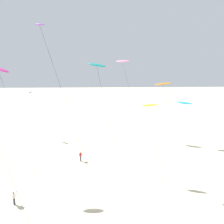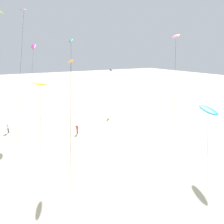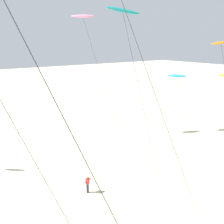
{
  "view_description": "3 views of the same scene",
  "coord_description": "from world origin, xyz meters",
  "px_view_note": "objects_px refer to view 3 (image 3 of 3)",
  "views": [
    {
      "loc": [
        -2.84,
        -23.58,
        16.01
      ],
      "look_at": [
        -1.18,
        11.5,
        8.11
      ],
      "focal_mm": 33.52,
      "sensor_mm": 36.0,
      "label": 1
    },
    {
      "loc": [
        25.91,
        -1.4,
        14.29
      ],
      "look_at": [
        -1.21,
        13.91,
        4.92
      ],
      "focal_mm": 31.53,
      "sensor_mm": 36.0,
      "label": 2
    },
    {
      "loc": [
        -18.27,
        -10.12,
        13.68
      ],
      "look_at": [
        -2.39,
        11.53,
        6.66
      ],
      "focal_mm": 44.05,
      "sensor_mm": 36.0,
      "label": 3
    }
  ],
  "objects_px": {
    "kite_orange": "(222,45)",
    "kite_flyer_nearest": "(88,184)",
    "kite_pink": "(83,17)",
    "kite_cyan": "(177,76)",
    "kite_teal": "(123,12)"
  },
  "relations": [
    {
      "from": "kite_teal",
      "to": "kite_flyer_nearest",
      "type": "distance_m",
      "value": 15.34
    },
    {
      "from": "kite_cyan",
      "to": "kite_flyer_nearest",
      "type": "distance_m",
      "value": 22.95
    },
    {
      "from": "kite_pink",
      "to": "kite_cyan",
      "type": "xyz_separation_m",
      "value": [
        11.87,
        -6.82,
        -8.23
      ]
    },
    {
      "from": "kite_pink",
      "to": "kite_cyan",
      "type": "relative_size",
      "value": 1.92
    },
    {
      "from": "kite_orange",
      "to": "kite_teal",
      "type": "relative_size",
      "value": 0.83
    },
    {
      "from": "kite_orange",
      "to": "kite_cyan",
      "type": "xyz_separation_m",
      "value": [
        8.01,
        11.94,
        -4.66
      ]
    },
    {
      "from": "kite_orange",
      "to": "kite_flyer_nearest",
      "type": "distance_m",
      "value": 17.96
    },
    {
      "from": "kite_teal",
      "to": "kite_cyan",
      "type": "bearing_deg",
      "value": 26.77
    },
    {
      "from": "kite_pink",
      "to": "kite_flyer_nearest",
      "type": "xyz_separation_m",
      "value": [
        -8.43,
        -14.32,
        -15.89
      ]
    },
    {
      "from": "kite_orange",
      "to": "kite_flyer_nearest",
      "type": "xyz_separation_m",
      "value": [
        -12.28,
        4.44,
        -12.33
      ]
    },
    {
      "from": "kite_pink",
      "to": "kite_flyer_nearest",
      "type": "distance_m",
      "value": 22.99
    },
    {
      "from": "kite_orange",
      "to": "kite_pink",
      "type": "relative_size",
      "value": 0.8
    },
    {
      "from": "kite_orange",
      "to": "kite_flyer_nearest",
      "type": "relative_size",
      "value": 8.24
    },
    {
      "from": "kite_pink",
      "to": "kite_flyer_nearest",
      "type": "height_order",
      "value": "kite_pink"
    },
    {
      "from": "kite_cyan",
      "to": "kite_orange",
      "type": "bearing_deg",
      "value": -123.86
    }
  ]
}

